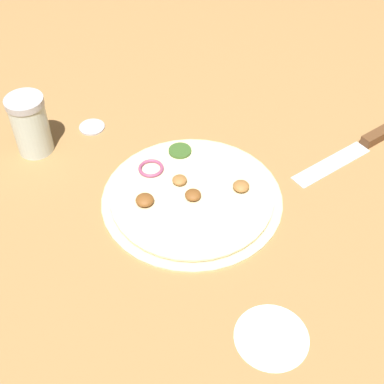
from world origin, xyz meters
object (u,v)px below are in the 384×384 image
pizza (191,196)px  spice_jar (30,125)px  loose_cap (92,126)px  knife (368,142)px

pizza → spice_jar: spice_jar is taller
loose_cap → pizza: bearing=168.2°
pizza → loose_cap: (0.26, -0.05, -0.00)m
pizza → loose_cap: size_ratio=6.20×
pizza → knife: bearing=-124.5°
pizza → spice_jar: size_ratio=2.69×
knife → loose_cap: size_ratio=5.15×
knife → loose_cap: knife is taller
pizza → knife: pizza is taller
pizza → loose_cap: bearing=-11.8°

